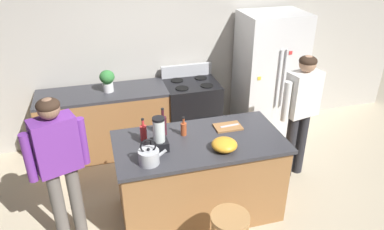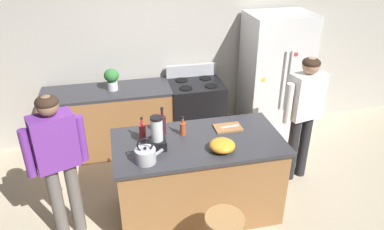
# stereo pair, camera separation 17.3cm
# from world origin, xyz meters

# --- Properties ---
(ground_plane) EXTENTS (14.00, 14.00, 0.00)m
(ground_plane) POSITION_xyz_m (0.00, 0.00, 0.00)
(ground_plane) COLOR beige
(back_wall) EXTENTS (8.00, 0.10, 2.70)m
(back_wall) POSITION_xyz_m (0.00, 1.95, 1.35)
(back_wall) COLOR #BCB7AD
(back_wall) RESTS_ON ground_plane
(kitchen_island) EXTENTS (1.80, 0.92, 0.95)m
(kitchen_island) POSITION_xyz_m (0.00, 0.00, 0.48)
(kitchen_island) COLOR #9E6B3D
(kitchen_island) RESTS_ON ground_plane
(back_counter_run) EXTENTS (2.00, 0.64, 0.95)m
(back_counter_run) POSITION_xyz_m (-0.80, 1.55, 0.48)
(back_counter_run) COLOR #9E6B3D
(back_counter_run) RESTS_ON ground_plane
(refrigerator) EXTENTS (0.90, 0.73, 1.89)m
(refrigerator) POSITION_xyz_m (1.53, 1.50, 0.94)
(refrigerator) COLOR silver
(refrigerator) RESTS_ON ground_plane
(stove_range) EXTENTS (0.76, 0.65, 1.13)m
(stove_range) POSITION_xyz_m (0.33, 1.52, 0.49)
(stove_range) COLOR black
(stove_range) RESTS_ON ground_plane
(person_by_island_left) EXTENTS (0.59, 0.34, 1.63)m
(person_by_island_left) POSITION_xyz_m (-1.41, -0.04, 0.99)
(person_by_island_left) COLOR #66605B
(person_by_island_left) RESTS_ON ground_plane
(person_by_sink_right) EXTENTS (0.60, 0.30, 1.64)m
(person_by_sink_right) POSITION_xyz_m (1.40, 0.36, 1.00)
(person_by_sink_right) COLOR #26262B
(person_by_sink_right) RESTS_ON ground_plane
(bar_stool) EXTENTS (0.36, 0.36, 0.64)m
(bar_stool) POSITION_xyz_m (0.04, -0.84, 0.50)
(bar_stool) COLOR #B7844C
(bar_stool) RESTS_ON ground_plane
(potted_plant) EXTENTS (0.20, 0.20, 0.30)m
(potted_plant) POSITION_xyz_m (-0.83, 1.55, 1.12)
(potted_plant) COLOR silver
(potted_plant) RESTS_ON back_counter_run
(blender_appliance) EXTENTS (0.17, 0.17, 0.36)m
(blender_appliance) POSITION_xyz_m (-0.44, -0.06, 1.10)
(blender_appliance) COLOR black
(blender_appliance) RESTS_ON kitchen_island
(bottle_cooking_sauce) EXTENTS (0.06, 0.06, 0.22)m
(bottle_cooking_sauce) POSITION_xyz_m (-0.13, 0.16, 1.03)
(bottle_cooking_sauce) COLOR #B24C26
(bottle_cooking_sauce) RESTS_ON kitchen_island
(bottle_soda) EXTENTS (0.07, 0.07, 0.26)m
(bottle_soda) POSITION_xyz_m (-0.56, 0.16, 1.04)
(bottle_soda) COLOR red
(bottle_soda) RESTS_ON kitchen_island
(bottle_wine) EXTENTS (0.08, 0.08, 0.32)m
(bottle_wine) POSITION_xyz_m (-0.34, 0.22, 1.07)
(bottle_wine) COLOR #471923
(bottle_wine) RESTS_ON kitchen_island
(mixing_bowl) EXTENTS (0.26, 0.26, 0.12)m
(mixing_bowl) POSITION_xyz_m (0.19, -0.24, 1.01)
(mixing_bowl) COLOR orange
(mixing_bowl) RESTS_ON kitchen_island
(tea_kettle) EXTENTS (0.28, 0.20, 0.27)m
(tea_kettle) POSITION_xyz_m (-0.58, -0.27, 1.03)
(tea_kettle) COLOR #B7BABF
(tea_kettle) RESTS_ON kitchen_island
(cutting_board) EXTENTS (0.30, 0.20, 0.02)m
(cutting_board) POSITION_xyz_m (0.38, 0.18, 0.96)
(cutting_board) COLOR #9E6B3D
(cutting_board) RESTS_ON kitchen_island
(chef_knife) EXTENTS (0.22, 0.05, 0.01)m
(chef_knife) POSITION_xyz_m (0.40, 0.18, 0.97)
(chef_knife) COLOR #B7BABF
(chef_knife) RESTS_ON cutting_board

